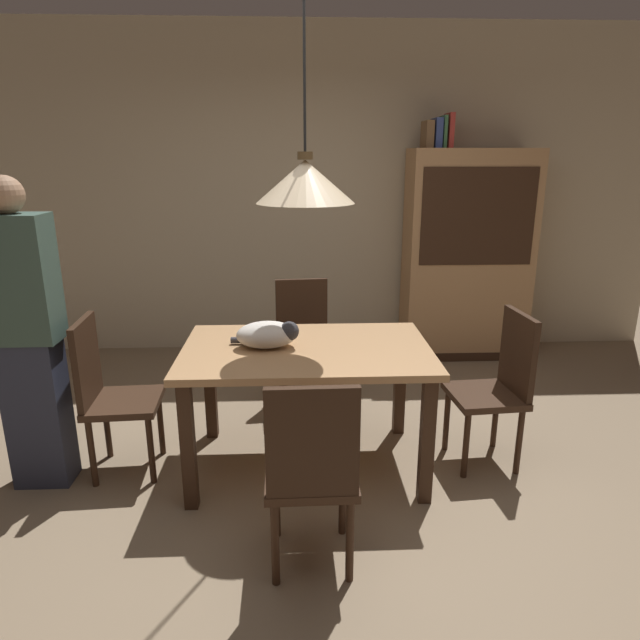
{
  "coord_description": "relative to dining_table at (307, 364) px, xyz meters",
  "views": [
    {
      "loc": [
        -0.2,
        -2.54,
        1.79
      ],
      "look_at": [
        -0.06,
        0.62,
        0.85
      ],
      "focal_mm": 31.09,
      "sensor_mm": 36.0,
      "label": 1
    }
  ],
  "objects": [
    {
      "name": "book_brown_thick",
      "position": [
        1.06,
        1.9,
        1.31
      ],
      "size": [
        0.06,
        0.24,
        0.22
      ],
      "primitive_type": "cube",
      "color": "brown",
      "rests_on": "hutch_bookcase"
    },
    {
      "name": "back_wall",
      "position": [
        0.14,
        2.23,
        0.8
      ],
      "size": [
        6.4,
        0.1,
        2.9
      ],
      "primitive_type": "cube",
      "color": "beige",
      "rests_on": "ground"
    },
    {
      "name": "chair_near_front",
      "position": [
        0.0,
        -0.88,
        -0.14
      ],
      "size": [
        0.41,
        0.41,
        0.93
      ],
      "color": "#382316",
      "rests_on": "ground"
    },
    {
      "name": "book_blue_wide",
      "position": [
        1.14,
        1.9,
        1.32
      ],
      "size": [
        0.06,
        0.24,
        0.24
      ],
      "primitive_type": "cube",
      "color": "#384C93",
      "rests_on": "hutch_bookcase"
    },
    {
      "name": "book_red_tall",
      "position": [
        1.25,
        1.9,
        1.34
      ],
      "size": [
        0.04,
        0.22,
        0.28
      ],
      "primitive_type": "cube",
      "color": "#B73833",
      "rests_on": "hutch_bookcase"
    },
    {
      "name": "chair_far_back",
      "position": [
        -0.01,
        0.88,
        -0.14
      ],
      "size": [
        0.43,
        0.43,
        0.93
      ],
      "color": "#382316",
      "rests_on": "ground"
    },
    {
      "name": "hutch_bookcase",
      "position": [
        1.48,
        1.9,
        0.24
      ],
      "size": [
        1.12,
        0.45,
        1.85
      ],
      "color": "tan",
      "rests_on": "ground"
    },
    {
      "name": "ground",
      "position": [
        0.14,
        -0.42,
        -0.65
      ],
      "size": [
        10.0,
        10.0,
        0.0
      ],
      "primitive_type": "plane",
      "color": "#847056"
    },
    {
      "name": "pendant_lamp",
      "position": [
        -0.0,
        0.0,
        1.01
      ],
      "size": [
        0.52,
        0.52,
        1.3
      ],
      "color": "beige"
    },
    {
      "name": "cat_sleeping",
      "position": [
        -0.21,
        0.01,
        0.18
      ],
      "size": [
        0.39,
        0.25,
        0.16
      ],
      "color": "silver",
      "rests_on": "dining_table"
    },
    {
      "name": "book_green_slim",
      "position": [
        1.2,
        1.9,
        1.33
      ],
      "size": [
        0.03,
        0.2,
        0.26
      ],
      "primitive_type": "cube",
      "color": "#427A4C",
      "rests_on": "hutch_bookcase"
    },
    {
      "name": "chair_left_side",
      "position": [
        -1.13,
        -0.0,
        -0.14
      ],
      "size": [
        0.42,
        0.42,
        0.93
      ],
      "color": "#382316",
      "rests_on": "ground"
    },
    {
      "name": "dining_table",
      "position": [
        0.0,
        0.0,
        0.0
      ],
      "size": [
        1.4,
        0.9,
        0.75
      ],
      "color": "tan",
      "rests_on": "ground"
    },
    {
      "name": "chair_right_side",
      "position": [
        1.13,
        0.01,
        -0.14
      ],
      "size": [
        0.43,
        0.43,
        0.93
      ],
      "color": "#382316",
      "rests_on": "ground"
    },
    {
      "name": "person_standing",
      "position": [
        -1.49,
        -0.1,
        0.21
      ],
      "size": [
        0.36,
        0.22,
        1.7
      ],
      "color": "#2D3347",
      "rests_on": "ground"
    }
  ]
}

